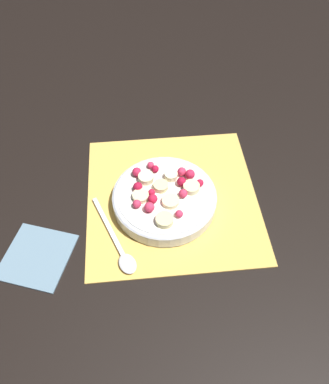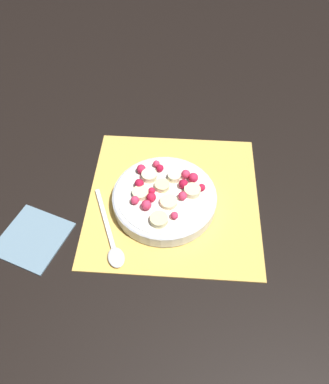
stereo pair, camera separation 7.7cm
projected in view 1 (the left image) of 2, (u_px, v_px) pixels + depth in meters
The scene contains 5 objects.
ground_plane at pixel (172, 198), 0.82m from camera, with size 3.00×3.00×0.00m, color black.
placemat at pixel (172, 197), 0.82m from camera, with size 0.37×0.37×0.01m.
fruit_bowl at pixel (164, 197), 0.79m from camera, with size 0.22×0.22×0.05m.
spoon at pixel (121, 250), 0.73m from camera, with size 0.19×0.09×0.01m.
napkin at pixel (37, 256), 0.73m from camera, with size 0.16×0.16×0.01m.
Camera 1 is at (-0.49, 0.06, 0.65)m, focal length 35.00 mm.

